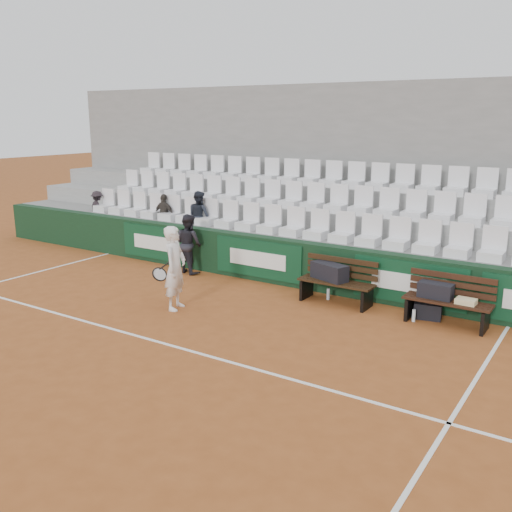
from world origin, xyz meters
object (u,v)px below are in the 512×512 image
at_px(spectator_c, 199,198).
at_px(tennis_player, 175,268).
at_px(sports_bag_left, 329,272).
at_px(water_bottle_near, 328,294).
at_px(sports_bag_ground, 428,311).
at_px(ball_kid, 189,244).
at_px(bench_left, 336,292).
at_px(sports_bag_right, 436,290).
at_px(spectator_b, 164,198).
at_px(bench_right, 446,313).
at_px(water_bottle_far, 414,316).
at_px(spectator_a, 97,193).

bearing_deg(spectator_c, tennis_player, 137.21).
relative_size(sports_bag_left, water_bottle_near, 3.27).
xyz_separation_m(sports_bag_left, spectator_c, (-4.09, 1.06, 1.02)).
distance_m(sports_bag_ground, spectator_c, 6.30).
bearing_deg(ball_kid, sports_bag_left, -168.38).
bearing_deg(tennis_player, bench_left, 38.76).
xyz_separation_m(sports_bag_right, sports_bag_ground, (-0.14, 0.12, -0.44)).
bearing_deg(sports_bag_left, sports_bag_ground, 2.41).
xyz_separation_m(tennis_player, spectator_c, (-1.84, 3.06, 0.83)).
bearing_deg(water_bottle_near, spectator_b, 169.34).
height_order(sports_bag_left, water_bottle_near, sports_bag_left).
height_order(sports_bag_right, ball_kid, ball_kid).
height_order(bench_left, bench_right, same).
height_order(sports_bag_ground, spectator_c, spectator_c).
bearing_deg(sports_bag_right, bench_left, -179.72).
bearing_deg(sports_bag_left, spectator_c, 165.46).
xyz_separation_m(sports_bag_right, ball_kid, (-5.79, 0.20, 0.11)).
height_order(sports_bag_ground, water_bottle_far, sports_bag_ground).
xyz_separation_m(sports_bag_right, spectator_a, (-9.84, 1.10, 0.91)).
relative_size(sports_bag_left, spectator_a, 0.76).
height_order(sports_bag_left, tennis_player, tennis_player).
relative_size(sports_bag_left, sports_bag_right, 1.28).
height_order(sports_bag_right, water_bottle_near, sports_bag_right).
distance_m(sports_bag_right, spectator_b, 7.48).
distance_m(sports_bag_right, ball_kid, 5.80).
distance_m(ball_kid, spectator_c, 1.36).
relative_size(tennis_player, spectator_c, 1.28).
distance_m(sports_bag_ground, water_bottle_far, 0.35).
height_order(bench_left, tennis_player, tennis_player).
xyz_separation_m(bench_left, ball_kid, (-3.87, 0.21, 0.47)).
bearing_deg(bench_left, ball_kid, 176.96).
relative_size(sports_bag_right, spectator_c, 0.47).
distance_m(tennis_player, ball_kid, 2.60).
bearing_deg(sports_bag_ground, bench_left, -175.79).
relative_size(bench_left, ball_kid, 1.08).
xyz_separation_m(sports_bag_right, water_bottle_near, (-2.14, 0.12, -0.47)).
height_order(tennis_player, spectator_a, spectator_a).
xyz_separation_m(sports_bag_left, sports_bag_right, (2.09, -0.04, -0.03)).
bearing_deg(spectator_a, spectator_b, -161.95).
relative_size(water_bottle_far, spectator_c, 0.18).
distance_m(sports_bag_right, spectator_c, 6.37).
height_order(water_bottle_far, spectator_b, spectator_b).
height_order(sports_bag_right, spectator_b, spectator_b).
bearing_deg(sports_bag_ground, spectator_b, 172.25).
xyz_separation_m(sports_bag_left, tennis_player, (-2.25, -2.00, 0.19)).
relative_size(bench_right, spectator_a, 1.50).
height_order(sports_bag_left, spectator_b, spectator_b).
relative_size(bench_right, spectator_b, 1.37).
distance_m(bench_left, spectator_c, 4.63).
relative_size(bench_left, spectator_b, 1.37).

